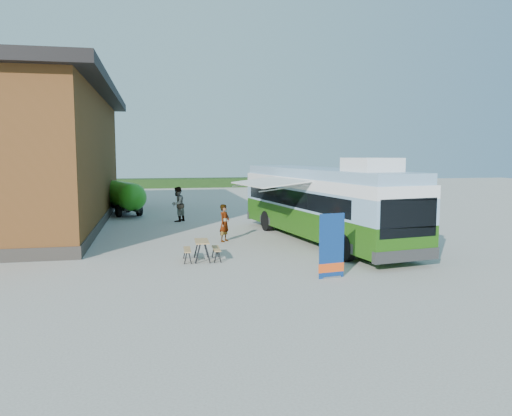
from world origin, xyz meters
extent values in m
plane|color=#BCB7AD|center=(0.00, 0.00, 0.00)|extent=(100.00, 100.00, 0.00)
cube|color=brown|center=(-10.50, 10.00, 3.50)|extent=(8.00, 20.00, 7.00)
cube|color=black|center=(-10.50, 10.00, 7.25)|extent=(9.60, 21.20, 0.50)
cube|color=#332D28|center=(-10.50, 10.00, 0.25)|extent=(8.10, 20.10, 0.50)
cube|color=#264419|center=(8.00, 38.00, 0.50)|extent=(40.00, 3.00, 1.00)
cube|color=#366611|center=(3.48, 1.95, 0.91)|extent=(4.44, 12.36, 1.11)
cube|color=#7FA5C6|center=(3.48, 1.95, 1.92)|extent=(4.44, 12.36, 0.91)
cube|color=black|center=(2.16, 2.25, 1.92)|extent=(1.67, 9.97, 0.71)
cube|color=black|center=(4.63, 2.65, 1.92)|extent=(1.67, 9.97, 0.71)
cube|color=white|center=(3.48, 1.95, 2.60)|extent=(4.44, 12.36, 0.45)
cube|color=#7FA5C6|center=(3.48, 1.95, 3.03)|extent=(4.26, 12.14, 0.40)
cube|color=white|center=(4.10, -1.83, 3.48)|extent=(1.89, 2.05, 0.50)
cube|color=black|center=(4.45, -3.99, 1.77)|extent=(2.25, 0.43, 1.31)
cube|color=#2D2D2D|center=(4.44, -3.94, 0.50)|extent=(2.57, 0.61, 0.40)
cube|color=#2D2D2D|center=(2.52, 7.85, 0.50)|extent=(2.57, 0.61, 0.40)
cylinder|color=black|center=(3.00, -2.21, 0.50)|extent=(0.46, 1.04, 1.01)
cylinder|color=black|center=(5.26, -1.85, 0.50)|extent=(0.46, 1.04, 1.01)
cylinder|color=black|center=(1.78, 5.26, 0.50)|extent=(0.46, 1.04, 1.01)
cylinder|color=black|center=(4.04, 5.62, 0.50)|extent=(0.46, 1.04, 1.01)
cube|color=white|center=(1.26, 2.00, 2.70)|extent=(3.07, 4.31, 0.31)
cube|color=#A5A8AD|center=(2.48, 2.20, 2.88)|extent=(0.84, 4.23, 0.15)
cylinder|color=#A5A8AD|center=(1.53, 0.34, 2.60)|extent=(2.54, 0.46, 0.32)
cylinder|color=#A5A8AD|center=(0.99, 3.65, 2.60)|extent=(2.54, 0.46, 0.32)
cube|color=navy|center=(1.63, -4.43, 1.02)|extent=(0.86, 0.17, 2.04)
cube|color=#EC4B16|center=(1.63, -4.43, 0.33)|extent=(0.88, 0.18, 0.29)
cube|color=#A5A8AD|center=(1.63, -4.43, 0.03)|extent=(0.63, 0.28, 0.06)
cylinder|color=#A5A8AD|center=(1.63, -4.41, 1.02)|extent=(0.03, 0.03, 2.04)
cube|color=tan|center=(-2.12, -1.08, 0.72)|extent=(0.51, 1.17, 0.04)
cube|color=tan|center=(-2.64, -1.07, 0.43)|extent=(0.27, 1.16, 0.03)
cube|color=tan|center=(-1.59, -1.10, 0.43)|extent=(0.27, 1.16, 0.03)
cube|color=black|center=(-2.30, -1.56, 0.36)|extent=(0.05, 0.05, 0.71)
cube|color=black|center=(-1.96, -1.57, 0.36)|extent=(0.05, 0.05, 0.71)
cube|color=black|center=(-2.28, -0.60, 0.36)|extent=(0.05, 0.05, 0.71)
cube|color=black|center=(-1.93, -0.61, 0.36)|extent=(0.05, 0.05, 0.71)
imported|color=#999999|center=(-0.75, 2.66, 0.83)|extent=(0.69, 0.72, 1.66)
imported|color=#999999|center=(-2.46, 9.57, 0.99)|extent=(1.17, 1.22, 1.99)
cylinder|color=#2A941A|center=(-5.70, 13.52, 1.26)|extent=(2.89, 4.07, 1.67)
sphere|color=#2A941A|center=(-5.04, 11.78, 1.26)|extent=(1.67, 1.67, 1.67)
sphere|color=#2A941A|center=(-6.36, 15.26, 1.26)|extent=(1.67, 1.67, 1.67)
cube|color=black|center=(-5.70, 13.52, 0.51)|extent=(2.43, 4.05, 0.19)
cube|color=black|center=(-4.84, 11.26, 0.46)|extent=(0.50, 1.08, 0.09)
cylinder|color=black|center=(-5.91, 12.25, 0.37)|extent=(0.48, 0.78, 0.74)
cylinder|color=black|center=(-4.69, 12.71, 0.37)|extent=(0.48, 0.78, 0.74)
cylinder|color=black|center=(-6.71, 14.33, 0.37)|extent=(0.48, 0.78, 0.74)
cylinder|color=black|center=(-5.49, 14.80, 0.37)|extent=(0.48, 0.78, 0.74)
camera|label=1|loc=(-3.80, -18.98, 3.93)|focal=35.00mm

